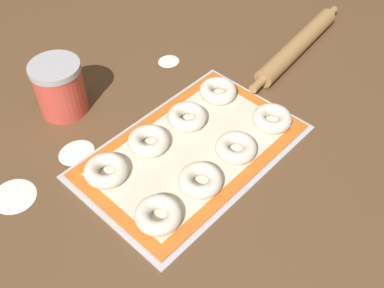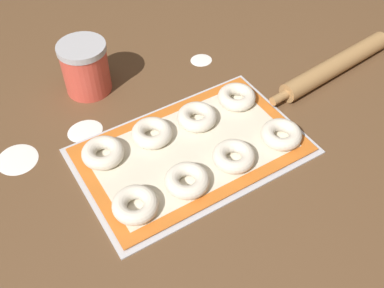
{
  "view_description": "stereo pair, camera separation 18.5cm",
  "coord_description": "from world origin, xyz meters",
  "px_view_note": "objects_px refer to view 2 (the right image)",
  "views": [
    {
      "loc": [
        -0.52,
        -0.46,
        0.79
      ],
      "look_at": [
        -0.01,
        0.02,
        0.03
      ],
      "focal_mm": 42.0,
      "sensor_mm": 36.0,
      "label": 1
    },
    {
      "loc": [
        -0.38,
        -0.58,
        0.79
      ],
      "look_at": [
        -0.01,
        0.02,
        0.03
      ],
      "focal_mm": 42.0,
      "sensor_mm": 36.0,
      "label": 2
    }
  ],
  "objects_px": {
    "bagel_back_mid_left": "(152,133)",
    "rolling_pin": "(336,65)",
    "bagel_front_mid_right": "(234,156)",
    "bagel_back_mid_right": "(197,117)",
    "bagel_back_far_left": "(103,153)",
    "baking_tray": "(192,151)",
    "bagel_front_far_left": "(135,205)",
    "bagel_back_far_right": "(237,97)",
    "flour_canister": "(85,68)",
    "bagel_front_far_right": "(281,135)",
    "bagel_front_mid_left": "(187,180)"
  },
  "relations": [
    {
      "from": "bagel_front_mid_right",
      "to": "bagel_back_far_right",
      "type": "xyz_separation_m",
      "value": [
        0.12,
        0.16,
        0.0
      ]
    },
    {
      "from": "bagel_back_far_left",
      "to": "bagel_back_mid_left",
      "type": "xyz_separation_m",
      "value": [
        0.12,
        -0.0,
        0.0
      ]
    },
    {
      "from": "bagel_front_mid_right",
      "to": "rolling_pin",
      "type": "xyz_separation_m",
      "value": [
        0.44,
        0.12,
        -0.0
      ]
    },
    {
      "from": "baking_tray",
      "to": "bagel_back_far_right",
      "type": "height_order",
      "value": "bagel_back_far_right"
    },
    {
      "from": "rolling_pin",
      "to": "bagel_front_far_left",
      "type": "bearing_deg",
      "value": -169.53
    },
    {
      "from": "bagel_front_mid_left",
      "to": "bagel_back_far_left",
      "type": "height_order",
      "value": "same"
    },
    {
      "from": "bagel_back_mid_left",
      "to": "flour_canister",
      "type": "distance_m",
      "value": 0.27
    },
    {
      "from": "bagel_front_far_left",
      "to": "bagel_front_mid_left",
      "type": "height_order",
      "value": "same"
    },
    {
      "from": "bagel_back_far_left",
      "to": "flour_canister",
      "type": "height_order",
      "value": "flour_canister"
    },
    {
      "from": "bagel_front_mid_right",
      "to": "bagel_back_mid_right",
      "type": "xyz_separation_m",
      "value": [
        -0.0,
        0.15,
        0.0
      ]
    },
    {
      "from": "bagel_front_mid_left",
      "to": "bagel_back_far_left",
      "type": "bearing_deg",
      "value": 125.65
    },
    {
      "from": "baking_tray",
      "to": "bagel_back_mid_left",
      "type": "bearing_deg",
      "value": 127.65
    },
    {
      "from": "baking_tray",
      "to": "bagel_front_far_left",
      "type": "bearing_deg",
      "value": -156.15
    },
    {
      "from": "bagel_front_mid_right",
      "to": "bagel_back_far_right",
      "type": "bearing_deg",
      "value": 52.51
    },
    {
      "from": "bagel_front_mid_right",
      "to": "rolling_pin",
      "type": "distance_m",
      "value": 0.45
    },
    {
      "from": "baking_tray",
      "to": "flour_canister",
      "type": "xyz_separation_m",
      "value": [
        -0.11,
        0.34,
        0.07
      ]
    },
    {
      "from": "bagel_back_mid_right",
      "to": "flour_canister",
      "type": "xyz_separation_m",
      "value": [
        -0.17,
        0.27,
        0.04
      ]
    },
    {
      "from": "bagel_front_mid_right",
      "to": "bagel_back_far_right",
      "type": "height_order",
      "value": "same"
    },
    {
      "from": "bagel_back_mid_left",
      "to": "rolling_pin",
      "type": "bearing_deg",
      "value": -3.78
    },
    {
      "from": "baking_tray",
      "to": "bagel_front_far_right",
      "type": "distance_m",
      "value": 0.21
    },
    {
      "from": "bagel_back_mid_left",
      "to": "rolling_pin",
      "type": "height_order",
      "value": "rolling_pin"
    },
    {
      "from": "bagel_back_mid_right",
      "to": "bagel_front_mid_left",
      "type": "bearing_deg",
      "value": -128.25
    },
    {
      "from": "bagel_front_far_right",
      "to": "rolling_pin",
      "type": "relative_size",
      "value": 0.2
    },
    {
      "from": "baking_tray",
      "to": "bagel_back_mid_left",
      "type": "height_order",
      "value": "bagel_back_mid_left"
    },
    {
      "from": "bagel_back_mid_right",
      "to": "baking_tray",
      "type": "bearing_deg",
      "value": -129.38
    },
    {
      "from": "baking_tray",
      "to": "bagel_front_far_left",
      "type": "xyz_separation_m",
      "value": [
        -0.19,
        -0.08,
        0.02
      ]
    },
    {
      "from": "bagel_front_far_left",
      "to": "flour_canister",
      "type": "distance_m",
      "value": 0.43
    },
    {
      "from": "bagel_back_far_right",
      "to": "rolling_pin",
      "type": "xyz_separation_m",
      "value": [
        0.31,
        -0.04,
        -0.0
      ]
    },
    {
      "from": "baking_tray",
      "to": "bagel_front_far_left",
      "type": "distance_m",
      "value": 0.21
    },
    {
      "from": "bagel_front_far_left",
      "to": "bagel_front_mid_left",
      "type": "distance_m",
      "value": 0.12
    },
    {
      "from": "bagel_front_mid_left",
      "to": "rolling_pin",
      "type": "distance_m",
      "value": 0.57
    },
    {
      "from": "flour_canister",
      "to": "rolling_pin",
      "type": "relative_size",
      "value": 0.28
    },
    {
      "from": "bagel_front_mid_right",
      "to": "flour_canister",
      "type": "distance_m",
      "value": 0.46
    },
    {
      "from": "bagel_front_far_left",
      "to": "bagel_back_far_right",
      "type": "height_order",
      "value": "same"
    },
    {
      "from": "bagel_back_mid_left",
      "to": "rolling_pin",
      "type": "distance_m",
      "value": 0.56
    },
    {
      "from": "bagel_back_far_left",
      "to": "bagel_back_far_right",
      "type": "xyz_separation_m",
      "value": [
        0.37,
        -0.0,
        0.0
      ]
    },
    {
      "from": "baking_tray",
      "to": "bagel_back_mid_left",
      "type": "distance_m",
      "value": 0.1
    },
    {
      "from": "bagel_front_mid_left",
      "to": "rolling_pin",
      "type": "xyz_separation_m",
      "value": [
        0.56,
        0.13,
        -0.0
      ]
    },
    {
      "from": "baking_tray",
      "to": "bagel_front_far_right",
      "type": "height_order",
      "value": "bagel_front_far_right"
    },
    {
      "from": "bagel_front_far_left",
      "to": "rolling_pin",
      "type": "height_order",
      "value": "rolling_pin"
    },
    {
      "from": "bagel_front_far_left",
      "to": "flour_canister",
      "type": "xyz_separation_m",
      "value": [
        0.07,
        0.42,
        0.04
      ]
    },
    {
      "from": "bagel_back_mid_left",
      "to": "bagel_front_mid_right",
      "type": "bearing_deg",
      "value": -53.02
    },
    {
      "from": "bagel_back_mid_left",
      "to": "bagel_back_far_right",
      "type": "height_order",
      "value": "same"
    },
    {
      "from": "bagel_back_mid_left",
      "to": "bagel_back_mid_right",
      "type": "xyz_separation_m",
      "value": [
        0.12,
        -0.01,
        0.0
      ]
    },
    {
      "from": "bagel_front_far_right",
      "to": "bagel_back_far_left",
      "type": "height_order",
      "value": "same"
    },
    {
      "from": "bagel_front_mid_left",
      "to": "bagel_back_mid_right",
      "type": "xyz_separation_m",
      "value": [
        0.12,
        0.16,
        0.0
      ]
    },
    {
      "from": "bagel_front_far_right",
      "to": "bagel_back_far_left",
      "type": "distance_m",
      "value": 0.42
    },
    {
      "from": "bagel_back_mid_right",
      "to": "bagel_front_far_left",
      "type": "bearing_deg",
      "value": -148.01
    },
    {
      "from": "bagel_front_far_right",
      "to": "bagel_back_far_left",
      "type": "relative_size",
      "value": 1.0
    },
    {
      "from": "bagel_front_far_left",
      "to": "bagel_front_far_right",
      "type": "bearing_deg",
      "value": -0.24
    }
  ]
}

